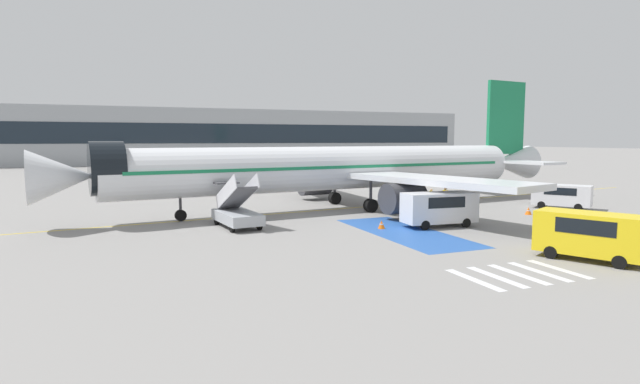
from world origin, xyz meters
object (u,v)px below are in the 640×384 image
Objects in this scene: traffic_cone_0 at (528,211)px; traffic_cone_1 at (382,224)px; ground_crew_1 at (431,197)px; boarding_stairs_forward at (237,213)px; service_van_0 at (439,206)px; fuel_tanker at (316,169)px; ground_crew_0 at (445,196)px; service_van_3 at (562,194)px; ground_crew_2 at (446,199)px; airliner at (342,168)px; terminal_building at (245,136)px; service_van_2 at (590,232)px; traffic_cone_2 at (421,214)px.

traffic_cone_1 is at bearing -174.86° from traffic_cone_0.
boarding_stairs_forward is at bearing -63.35° from ground_crew_1.
boarding_stairs_forward is 13.85m from service_van_0.
fuel_tanker is 28.56m from ground_crew_0.
service_van_3 is at bearing -72.57° from service_van_0.
ground_crew_2 is (-9.84, 2.89, -0.27)m from service_van_3.
terminal_building is at bearing -14.87° from airliner.
fuel_tanker reaches higher than service_van_0.
ground_crew_2 is at bearing -123.82° from ground_crew_0.
terminal_building is (9.70, 99.41, 5.33)m from service_van_0.
service_van_2 reaches higher than service_van_3.
service_van_3 is 10.25m from ground_crew_2.
service_van_2 is at bearing -65.32° from traffic_cone_1.
service_van_0 reaches higher than ground_crew_1.
boarding_stairs_forward reaches higher than service_van_0.
fuel_tanker is at bearing -61.63° from ground_crew_2.
service_van_0 reaches higher than traffic_cone_0.
terminal_building is (22.65, 94.51, 5.76)m from boarding_stairs_forward.
airliner is 27.56× the size of ground_crew_2.
traffic_cone_1 is 99.82m from terminal_building.
airliner reaches higher than service_van_2.
service_van_0 is 100.02m from terminal_building.
terminal_building is (8.70, 95.61, 6.43)m from traffic_cone_2.
traffic_cone_2 is (-8.88, 1.80, -0.00)m from traffic_cone_0.
ground_crew_1 is at bearing 133.25° from traffic_cone_0.
ground_crew_2 is 5.02m from traffic_cone_2.
ground_crew_2 is at bearing -92.76° from terminal_building.
ground_crew_2 is at bearing -125.02° from airliner.
boarding_stairs_forward reaches higher than fuel_tanker.
traffic_cone_2 is at bearing -24.92° from ground_crew_1.
fuel_tanker is 1.95× the size of service_van_0.
airliner is at bearing 117.80° from traffic_cone_2.
traffic_cone_0 is (5.05, -34.05, -1.52)m from fuel_tanker.
ground_crew_1 is 11.06m from traffic_cone_1.
boarding_stairs_forward is at bearing -36.86° from service_van_3.
ground_crew_2 is 93.25m from terminal_building.
fuel_tanker is 28.39m from ground_crew_1.
terminal_building is (3.81, 91.89, 5.66)m from ground_crew_0.
traffic_cone_0 is (-5.17, -1.56, -0.95)m from service_van_3.
traffic_cone_2 is at bearing -11.50° from boarding_stairs_forward.
ground_crew_0 is at bearing 0.91° from boarding_stairs_forward.
airliner is at bearing -97.87° from terminal_building.
ground_crew_2 reaches higher than traffic_cone_1.
service_van_0 is at bearing -10.50° from traffic_cone_1.
ground_crew_1 reaches higher than ground_crew_2.
traffic_cone_1 is at bearing -97.93° from terminal_building.
ground_crew_1 is at bearing -55.50° from service_van_3.
terminal_building is (4.87, 63.36, 4.91)m from fuel_tanker.
fuel_tanker is 2.06× the size of service_van_3.
service_van_0 is 3.04× the size of ground_crew_2.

